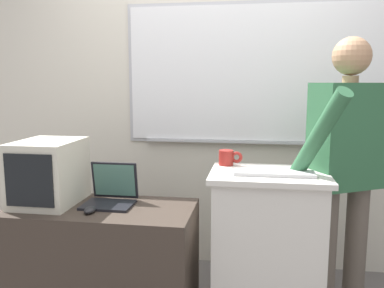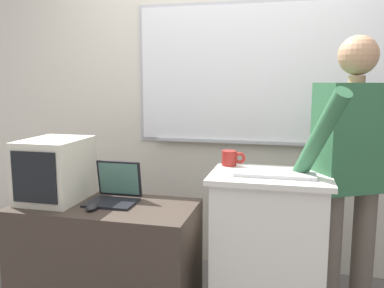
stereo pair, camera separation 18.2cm
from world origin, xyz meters
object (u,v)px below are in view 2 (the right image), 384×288
side_desk (107,260)px  laptop (115,190)px  person_presenter (352,163)px  wireless_keyboard (274,175)px  computer_mouse_by_laptop (92,207)px  coffee_mug (230,158)px  crt_monitor (55,170)px  lectern_podium (268,253)px

side_desk → laptop: size_ratio=3.71×
person_presenter → laptop: size_ratio=5.74×
wireless_keyboard → computer_mouse_by_laptop: size_ratio=4.37×
person_presenter → coffee_mug: person_presenter is taller
side_desk → coffee_mug: 0.98m
computer_mouse_by_laptop → crt_monitor: size_ratio=0.23×
lectern_podium → crt_monitor: crt_monitor is taller
side_desk → crt_monitor: (-0.34, 0.03, 0.54)m
laptop → crt_monitor: bearing=-172.1°
side_desk → computer_mouse_by_laptop: bearing=-100.7°
wireless_keyboard → lectern_podium: bearing=111.8°
side_desk → computer_mouse_by_laptop: size_ratio=10.91×
computer_mouse_by_laptop → coffee_mug: size_ratio=0.69×
side_desk → person_presenter: bearing=9.7°
side_desk → crt_monitor: crt_monitor is taller
coffee_mug → lectern_podium: bearing=-33.7°
person_presenter → wireless_keyboard: bearing=179.1°
person_presenter → coffee_mug: size_ratio=11.67×
laptop → coffee_mug: coffee_mug is taller
crt_monitor → lectern_podium: bearing=1.9°
person_presenter → wireless_keyboard: size_ratio=3.86×
lectern_podium → wireless_keyboard: (0.02, -0.06, 0.47)m
person_presenter → computer_mouse_by_laptop: 1.51m
laptop → wireless_keyboard: 0.98m
computer_mouse_by_laptop → laptop: bearing=74.4°
lectern_podium → crt_monitor: size_ratio=2.10×
laptop → computer_mouse_by_laptop: (-0.06, -0.20, -0.05)m
crt_monitor → coffee_mug: (1.06, 0.21, 0.08)m
person_presenter → crt_monitor: size_ratio=3.82×
lectern_podium → crt_monitor: (-1.31, -0.04, 0.43)m
computer_mouse_by_laptop → crt_monitor: bearing=155.1°
computer_mouse_by_laptop → crt_monitor: crt_monitor is taller
person_presenter → wireless_keyboard: person_presenter is taller
person_presenter → wireless_keyboard: (-0.42, -0.23, -0.04)m
laptop → wireless_keyboard: bearing=-4.0°
person_presenter → laptop: bearing=157.4°
wireless_keyboard → person_presenter: bearing=28.3°
coffee_mug → person_presenter: bearing=0.1°
side_desk → person_presenter: 1.57m
crt_monitor → coffee_mug: bearing=11.2°
lectern_podium → laptop: laptop is taller
person_presenter → crt_monitor: (-1.76, -0.21, -0.08)m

